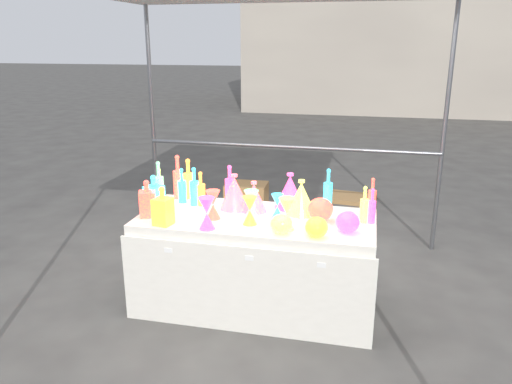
% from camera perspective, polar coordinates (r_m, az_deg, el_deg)
% --- Properties ---
extents(ground, '(80.00, 80.00, 0.00)m').
position_cam_1_polar(ground, '(4.14, -0.00, -12.70)').
color(ground, '#5D5B56').
rests_on(ground, ground).
extents(display_table, '(1.84, 0.83, 0.75)m').
position_cam_1_polar(display_table, '(3.96, -0.03, -8.05)').
color(display_table, white).
rests_on(display_table, ground).
extents(background_building, '(14.00, 6.00, 6.00)m').
position_cam_1_polar(background_building, '(17.82, 24.66, 18.49)').
color(background_building, beige).
rests_on(background_building, ground).
extents(cardboard_box_closed, '(0.51, 0.38, 0.37)m').
position_cam_1_polar(cardboard_box_closed, '(6.17, -1.10, -0.67)').
color(cardboard_box_closed, '#AD804E').
rests_on(cardboard_box_closed, ground).
extents(cardboard_box_flat, '(0.71, 0.55, 0.06)m').
position_cam_1_polar(cardboard_box_flat, '(6.80, 10.64, -0.68)').
color(cardboard_box_flat, '#AD804E').
rests_on(cardboard_box_flat, ground).
extents(bottle_0, '(0.09, 0.09, 0.34)m').
position_cam_1_polar(bottle_0, '(4.28, -7.73, 1.54)').
color(bottle_0, red).
rests_on(bottle_0, display_table).
extents(bottle_1, '(0.09, 0.09, 0.29)m').
position_cam_1_polar(bottle_1, '(4.17, -8.46, 0.75)').
color(bottle_1, '#24961B').
rests_on(bottle_1, display_table).
extents(bottle_2, '(0.11, 0.11, 0.38)m').
position_cam_1_polar(bottle_2, '(4.28, -8.91, 1.72)').
color(bottle_2, orange).
rests_on(bottle_2, display_table).
extents(bottle_3, '(0.11, 0.11, 0.32)m').
position_cam_1_polar(bottle_3, '(4.14, -3.02, 0.96)').
color(bottle_3, blue).
rests_on(bottle_3, display_table).
extents(bottle_4, '(0.08, 0.08, 0.30)m').
position_cam_1_polar(bottle_4, '(4.18, -10.96, 0.70)').
color(bottle_4, '#136179').
rests_on(bottle_4, display_table).
extents(bottle_5, '(0.08, 0.08, 0.36)m').
position_cam_1_polar(bottle_5, '(4.16, -11.03, 1.06)').
color(bottle_5, '#C42799').
rests_on(bottle_5, display_table).
extents(bottle_6, '(0.09, 0.09, 0.28)m').
position_cam_1_polar(bottle_6, '(4.08, -6.33, 0.40)').
color(bottle_6, red).
rests_on(bottle_6, display_table).
extents(bottle_7, '(0.10, 0.10, 0.32)m').
position_cam_1_polar(bottle_7, '(4.08, -7.07, 0.64)').
color(bottle_7, '#24961B').
rests_on(bottle_7, display_table).
extents(decanter_0, '(0.14, 0.14, 0.29)m').
position_cam_1_polar(decanter_0, '(3.68, -10.61, -1.55)').
color(decanter_0, red).
rests_on(decanter_0, display_table).
extents(decanter_1, '(0.16, 0.16, 0.29)m').
position_cam_1_polar(decanter_1, '(3.88, -12.33, -0.71)').
color(decanter_1, orange).
rests_on(decanter_1, display_table).
extents(decanter_2, '(0.16, 0.16, 0.30)m').
position_cam_1_polar(decanter_2, '(3.99, -11.58, -0.14)').
color(decanter_2, '#24961B').
rests_on(decanter_2, display_table).
extents(hourglass_0, '(0.14, 0.14, 0.22)m').
position_cam_1_polar(hourglass_0, '(3.77, -4.93, -1.45)').
color(hourglass_0, orange).
rests_on(hourglass_0, display_table).
extents(hourglass_1, '(0.12, 0.12, 0.24)m').
position_cam_1_polar(hourglass_1, '(3.56, -5.65, -2.43)').
color(hourglass_1, blue).
rests_on(hourglass_1, display_table).
extents(hourglass_2, '(0.15, 0.15, 0.23)m').
position_cam_1_polar(hourglass_2, '(3.54, 3.53, -2.51)').
color(hourglass_2, '#136179').
rests_on(hourglass_2, display_table).
extents(hourglass_3, '(0.15, 0.15, 0.23)m').
position_cam_1_polar(hourglass_3, '(3.74, -0.53, -1.48)').
color(hourglass_3, '#C42799').
rests_on(hourglass_3, display_table).
extents(hourglass_4, '(0.12, 0.12, 0.21)m').
position_cam_1_polar(hourglass_4, '(3.64, -0.71, -2.12)').
color(hourglass_4, red).
rests_on(hourglass_4, display_table).
extents(hourglass_5, '(0.12, 0.12, 0.19)m').
position_cam_1_polar(hourglass_5, '(3.77, 2.46, -1.63)').
color(hourglass_5, '#24961B').
rests_on(hourglass_5, display_table).
extents(globe_0, '(0.17, 0.17, 0.13)m').
position_cam_1_polar(globe_0, '(3.44, 6.93, -4.15)').
color(globe_0, red).
rests_on(globe_0, display_table).
extents(globe_1, '(0.20, 0.20, 0.13)m').
position_cam_1_polar(globe_1, '(3.48, 2.93, -3.81)').
color(globe_1, '#136179').
rests_on(globe_1, display_table).
extents(globe_2, '(0.21, 0.21, 0.16)m').
position_cam_1_polar(globe_2, '(3.75, 7.34, -2.13)').
color(globe_2, orange).
rests_on(globe_2, display_table).
extents(globe_3, '(0.21, 0.21, 0.14)m').
position_cam_1_polar(globe_3, '(3.56, 10.44, -3.53)').
color(globe_3, blue).
rests_on(globe_3, display_table).
extents(lampshade_0, '(0.26, 0.26, 0.24)m').
position_cam_1_polar(lampshade_0, '(3.91, -0.24, -0.51)').
color(lampshade_0, gold).
rests_on(lampshade_0, display_table).
extents(lampshade_1, '(0.25, 0.25, 0.28)m').
position_cam_1_polar(lampshade_1, '(3.97, -2.49, 0.05)').
color(lampshade_1, gold).
rests_on(lampshade_1, display_table).
extents(lampshade_2, '(0.27, 0.27, 0.29)m').
position_cam_1_polar(lampshade_2, '(4.00, 3.90, 0.16)').
color(lampshade_2, blue).
rests_on(lampshade_2, display_table).
extents(lampshade_3, '(0.25, 0.25, 0.27)m').
position_cam_1_polar(lampshade_3, '(3.87, 5.18, -0.57)').
color(lampshade_3, '#136179').
rests_on(lampshade_3, display_table).
extents(bottle_8, '(0.09, 0.09, 0.32)m').
position_cam_1_polar(bottle_8, '(4.04, 8.23, 0.43)').
color(bottle_8, '#24961B').
rests_on(bottle_8, display_table).
extents(bottle_9, '(0.07, 0.07, 0.28)m').
position_cam_1_polar(bottle_9, '(3.99, 13.14, -0.35)').
color(bottle_9, orange).
rests_on(bottle_9, display_table).
extents(bottle_10, '(0.07, 0.07, 0.27)m').
position_cam_1_polar(bottle_10, '(3.76, 13.10, -1.54)').
color(bottle_10, blue).
rests_on(bottle_10, display_table).
extents(bottle_11, '(0.08, 0.08, 0.28)m').
position_cam_1_polar(bottle_11, '(3.75, 12.29, -1.38)').
color(bottle_11, '#136179').
rests_on(bottle_11, display_table).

